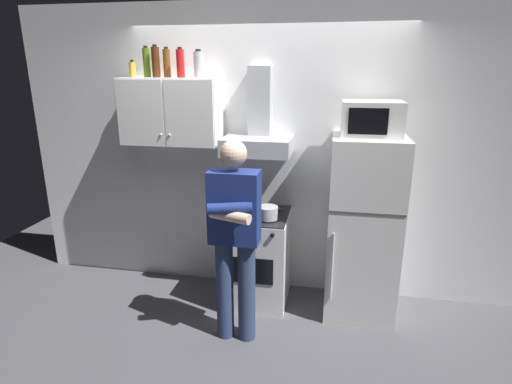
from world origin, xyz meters
name	(u,v)px	position (x,y,z in m)	size (l,w,h in m)	color
ground_plane	(256,313)	(0.00, 0.00, 0.00)	(7.00, 7.00, 0.00)	#4C4C51
back_wall_tiled	(268,154)	(0.00, 0.60, 1.35)	(4.80, 0.10, 2.70)	white
upper_cabinet	(172,112)	(-0.85, 0.37, 1.75)	(0.90, 0.37, 0.60)	white
stove_oven	(256,257)	(-0.05, 0.25, 0.43)	(0.60, 0.62, 0.87)	white
range_hood	(258,131)	(-0.05, 0.38, 1.60)	(0.60, 0.44, 0.75)	#B7BABF
refrigerator	(363,228)	(0.90, 0.25, 0.80)	(0.60, 0.62, 1.60)	white
microwave	(372,119)	(0.90, 0.27, 1.74)	(0.48, 0.37, 0.28)	silver
person_standing	(235,236)	(-0.10, -0.36, 0.90)	(0.38, 0.33, 1.64)	navy
cooking_pot	(268,213)	(0.08, 0.13, 0.93)	(0.28, 0.18, 0.11)	#B7BABF
bottle_olive_oil	(147,63)	(-1.07, 0.40, 2.18)	(0.06, 0.06, 0.27)	#4C6B19
bottle_canister_steel	(199,64)	(-0.58, 0.37, 2.16)	(0.08, 0.08, 0.24)	#B2B5BA
bottle_soda_red	(180,63)	(-0.73, 0.35, 2.17)	(0.07, 0.07, 0.25)	red
bottle_beer_brown	(167,63)	(-0.88, 0.41, 2.17)	(0.06, 0.06, 0.26)	brown
bottle_rum_dark	(156,62)	(-0.97, 0.38, 2.18)	(0.07, 0.07, 0.28)	#47230F
bottle_spice_jar	(132,69)	(-1.21, 0.40, 2.12)	(0.06, 0.06, 0.15)	gold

